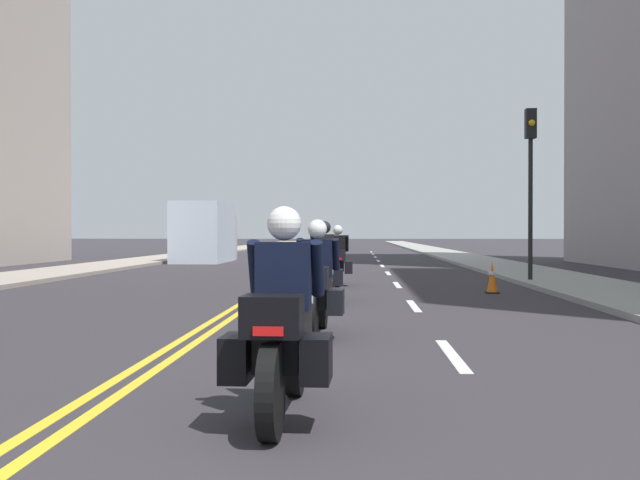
# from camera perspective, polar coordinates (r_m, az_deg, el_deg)

# --- Properties ---
(ground_plane) EXTENTS (264.00, 264.00, 0.00)m
(ground_plane) POSITION_cam_1_polar(r_m,az_deg,el_deg) (49.02, 0.14, -1.09)
(ground_plane) COLOR #312D32
(sidewalk_left) EXTENTS (2.83, 144.00, 0.12)m
(sidewalk_left) POSITION_cam_1_polar(r_m,az_deg,el_deg) (49.98, -8.89, -1.00)
(sidewalk_left) COLOR #A29589
(sidewalk_left) RESTS_ON ground
(sidewalk_right) EXTENTS (2.83, 144.00, 0.12)m
(sidewalk_right) POSITION_cam_1_polar(r_m,az_deg,el_deg) (49.31, 9.30, -1.02)
(sidewalk_right) COLOR #999993
(sidewalk_right) RESTS_ON ground
(centreline_yellow_inner) EXTENTS (0.12, 132.00, 0.01)m
(centreline_yellow_inner) POSITION_cam_1_polar(r_m,az_deg,el_deg) (49.03, 0.00, -1.09)
(centreline_yellow_inner) COLOR yellow
(centreline_yellow_inner) RESTS_ON ground
(centreline_yellow_outer) EXTENTS (0.12, 132.00, 0.01)m
(centreline_yellow_outer) POSITION_cam_1_polar(r_m,az_deg,el_deg) (49.02, 0.28, -1.09)
(centreline_yellow_outer) COLOR yellow
(centreline_yellow_outer) RESTS_ON ground
(lane_dashes_white) EXTENTS (0.14, 56.40, 0.01)m
(lane_dashes_white) POSITION_cam_1_polar(r_m,az_deg,el_deg) (30.01, 4.71, -2.11)
(lane_dashes_white) COLOR silver
(lane_dashes_white) RESTS_ON ground
(motorcycle_0) EXTENTS (0.77, 2.13, 1.59)m
(motorcycle_0) POSITION_cam_1_polar(r_m,az_deg,el_deg) (5.89, -2.73, -6.64)
(motorcycle_0) COLOR black
(motorcycle_0) RESTS_ON ground
(motorcycle_1) EXTENTS (0.78, 2.19, 1.56)m
(motorcycle_1) POSITION_cam_1_polar(r_m,az_deg,el_deg) (10.53, -0.25, -3.51)
(motorcycle_1) COLOR black
(motorcycle_1) RESTS_ON ground
(motorcycle_2) EXTENTS (0.77, 2.21, 1.63)m
(motorcycle_2) POSITION_cam_1_polar(r_m,az_deg,el_deg) (15.89, 0.31, -2.08)
(motorcycle_2) COLOR black
(motorcycle_2) RESTS_ON ground
(motorcycle_3) EXTENTS (0.77, 2.25, 1.59)m
(motorcycle_3) POSITION_cam_1_polar(r_m,az_deg,el_deg) (20.78, 1.29, -1.51)
(motorcycle_3) COLOR black
(motorcycle_3) RESTS_ON ground
(traffic_cone_0) EXTENTS (0.30, 0.30, 0.73)m
(traffic_cone_0) POSITION_cam_1_polar(r_m,az_deg,el_deg) (18.45, 12.34, -2.67)
(traffic_cone_0) COLOR black
(traffic_cone_0) RESTS_ON ground
(traffic_light_near) EXTENTS (0.28, 0.38, 4.73)m
(traffic_light_near) POSITION_cam_1_polar(r_m,az_deg,el_deg) (22.11, 14.99, 5.39)
(traffic_light_near) COLOR black
(traffic_light_near) RESTS_ON ground
(parked_truck) EXTENTS (2.20, 6.50, 2.80)m
(parked_truck) POSITION_cam_1_polar(r_m,az_deg,el_deg) (38.03, -8.24, 0.35)
(parked_truck) COLOR beige
(parked_truck) RESTS_ON ground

